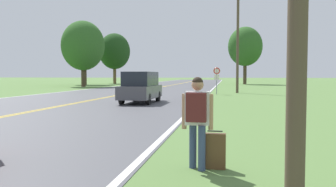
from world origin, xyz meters
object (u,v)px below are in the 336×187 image
Objects in this scene: tree_left_verge at (83,46)px; tree_behind_sign at (114,51)px; tree_right_cluster at (245,47)px; traffic_sign at (217,74)px; hitchhiker_person at (197,113)px; tree_mid_treeline at (85,49)px; suitcase at (215,151)px; car_dark_grey_van_mid_near at (141,87)px.

tree_left_verge is 17.39m from tree_behind_sign.
tree_right_cluster is at bearing 35.75° from tree_left_verge.
traffic_sign is 0.24× the size of tree_behind_sign.
hitchhiker_person is 0.16× the size of tree_right_cluster.
tree_left_verge is at bearing -68.56° from tree_mid_treeline.
tree_behind_sign is 24.22m from tree_right_cluster.
suitcase is (0.31, 0.12, -0.69)m from hitchhiker_person.
tree_behind_sign is 1.01× the size of tree_mid_treeline.
tree_right_cluster reaches higher than tree_behind_sign.
car_dark_grey_van_mid_near is at bearing -60.85° from tree_left_verge.
tree_behind_sign is 8.71m from tree_mid_treeline.
tree_mid_treeline is 27.80m from tree_right_cluster.
tree_left_verge reaches higher than car_dark_grey_van_mid_near.
hitchhiker_person is 2.38× the size of suitcase.
traffic_sign reaches higher than car_dark_grey_van_mid_near.
suitcase is at bearing -64.99° from tree_mid_treeline.
tree_right_cluster reaches higher than traffic_sign.
hitchhiker_person is at bearing -93.52° from tree_right_cluster.
tree_right_cluster is 44.70m from car_dark_grey_van_mid_near.
tree_mid_treeline is at bearing 131.36° from traffic_sign.
tree_mid_treeline is (-22.76, 25.85, 4.24)m from traffic_sign.
tree_left_verge is 0.97× the size of tree_behind_sign.
traffic_sign is 0.52× the size of car_dark_grey_van_mid_near.
tree_mid_treeline reaches higher than car_dark_grey_van_mid_near.
traffic_sign is at bearing -96.73° from tree_right_cluster.
tree_left_verge is 9.69m from tree_mid_treeline.
traffic_sign is at bearing 157.65° from car_dark_grey_van_mid_near.
tree_left_verge is (-19.60, 41.38, 4.77)m from hitchhiker_person.
tree_mid_treeline is 2.10× the size of car_dark_grey_van_mid_near.
hitchhiker_person is 46.04m from tree_left_verge.
tree_right_cluster is at bearing 83.27° from traffic_sign.
traffic_sign is at bearing -48.64° from tree_mid_treeline.
traffic_sign is 34.10m from tree_right_cluster.
tree_right_cluster reaches higher than car_dark_grey_van_mid_near.
tree_right_cluster is at bearing -0.99° from suitcase.
tree_behind_sign is at bearing 93.42° from tree_left_verge.
tree_behind_sign is at bearing 21.90° from suitcase.
tree_behind_sign is at bearing -159.69° from car_dark_grey_van_mid_near.
tree_right_cluster reaches higher than tree_left_verge.
hitchhiker_person is at bearing -89.10° from traffic_sign.
tree_mid_treeline is at bearing -152.30° from car_dark_grey_van_mid_near.
traffic_sign reaches higher than hitchhiker_person.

